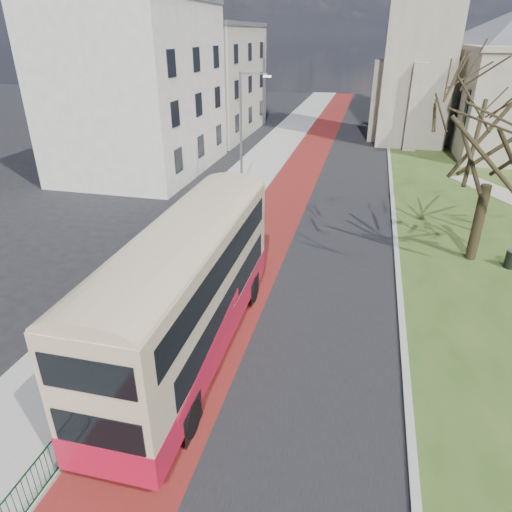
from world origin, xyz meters
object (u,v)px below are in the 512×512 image
(streetlamp, at_px, (243,127))
(litter_bin, at_px, (511,259))
(winter_tree_near, at_px, (502,119))
(bus, at_px, (188,285))

(streetlamp, xyz_separation_m, litter_bin, (15.76, -8.49, -4.07))
(streetlamp, height_order, winter_tree_near, winter_tree_near)
(bus, bearing_deg, streetlamp, 99.15)
(bus, xyz_separation_m, litter_bin, (12.72, 9.84, -2.25))
(streetlamp, relative_size, winter_tree_near, 0.80)
(litter_bin, bearing_deg, bus, -142.28)
(bus, bearing_deg, litter_bin, 37.45)
(bus, relative_size, winter_tree_near, 1.17)
(streetlamp, relative_size, litter_bin, 8.36)
(streetlamp, distance_m, bus, 18.67)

